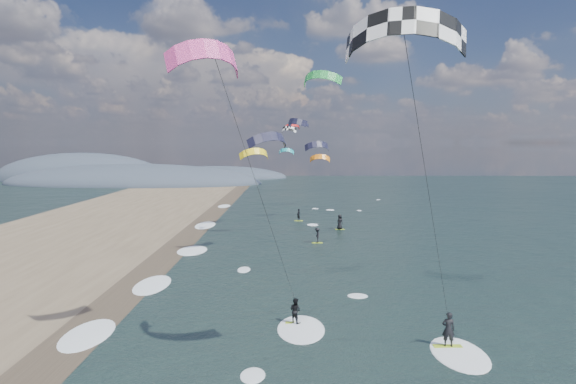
{
  "coord_description": "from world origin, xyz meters",
  "views": [
    {
      "loc": [
        -0.82,
        -18.48,
        10.12
      ],
      "look_at": [
        -1.0,
        12.0,
        7.0
      ],
      "focal_mm": 30.0,
      "sensor_mm": 36.0,
      "label": 1
    }
  ],
  "objects": [
    {
      "name": "bg_kite_field",
      "position": [
        -0.19,
        52.35,
        11.97
      ],
      "size": [
        11.89,
        71.52,
        9.97
      ],
      "color": "green",
      "rests_on": "ground"
    },
    {
      "name": "kitesurfer_near_b",
      "position": [
        -2.78,
        3.56,
        9.19
      ],
      "size": [
        6.81,
        8.77,
        14.9
      ],
      "color": "#A3C422",
      "rests_on": "ground"
    },
    {
      "name": "kitesurfer_near_a",
      "position": [
        3.81,
        -0.38,
        11.59
      ],
      "size": [
        7.91,
        8.82,
        15.29
      ],
      "color": "#A3C422",
      "rests_on": "ground"
    },
    {
      "name": "wet_sand_strip",
      "position": [
        -12.0,
        10.0,
        0.0
      ],
      "size": [
        3.0,
        240.0,
        0.0
      ],
      "primitive_type": "cube",
      "color": "#382D23",
      "rests_on": "ground"
    },
    {
      "name": "coastal_hills",
      "position": [
        -44.84,
        107.86,
        0.0
      ],
      "size": [
        80.0,
        41.0,
        15.0
      ],
      "color": "#3D4756",
      "rests_on": "ground"
    },
    {
      "name": "far_kitesurfers",
      "position": [
        2.83,
        34.94,
        0.83
      ],
      "size": [
        5.85,
        14.79,
        1.77
      ],
      "color": "#A3C422",
      "rests_on": "ground"
    },
    {
      "name": "shoreline_surf",
      "position": [
        -10.8,
        14.75,
        0.0
      ],
      "size": [
        2.4,
        79.4,
        0.11
      ],
      "color": "white",
      "rests_on": "ground"
    }
  ]
}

